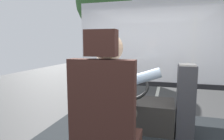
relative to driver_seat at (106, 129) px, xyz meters
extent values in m
cube|color=#393939|center=(0.10, 9.25, -1.20)|extent=(18.00, 44.00, 0.05)
cube|color=silver|center=(0.10, 9.25, -1.17)|extent=(0.12, 39.60, 0.00)
cube|color=#381E19|center=(0.00, -0.10, 0.22)|extent=(0.48, 0.10, 0.66)
cube|color=#381E19|center=(0.00, -0.10, 0.66)|extent=(0.22, 0.10, 0.18)
cylinder|color=#332D28|center=(0.09, 0.23, -0.03)|extent=(0.16, 0.47, 0.16)
cylinder|color=#332D28|center=(-0.09, 0.23, -0.03)|extent=(0.16, 0.47, 0.16)
cylinder|color=silver|center=(0.00, 0.06, 0.21)|extent=(0.37, 0.37, 0.63)
cube|color=#B2842D|center=(0.00, 0.25, 0.28)|extent=(0.06, 0.01, 0.39)
sphere|color=tan|center=(0.00, 0.06, 0.63)|extent=(0.23, 0.23, 0.23)
cylinder|color=silver|center=(0.12, 0.32, 0.33)|extent=(0.56, 0.21, 0.25)
cylinder|color=silver|center=(-0.12, 0.32, 0.33)|extent=(0.56, 0.21, 0.25)
cube|color=#282623|center=(0.00, 1.36, -0.35)|extent=(1.10, 0.56, 0.40)
cylinder|color=black|center=(0.00, 0.97, -0.04)|extent=(0.07, 0.28, 0.42)
torus|color=black|center=(0.00, 0.86, 0.15)|extent=(0.48, 0.44, 0.27)
cylinder|color=black|center=(0.00, 0.86, 0.15)|extent=(0.13, 0.13, 0.09)
cube|color=#333338|center=(0.68, 1.23, -0.08)|extent=(0.22, 0.27, 0.94)
cube|color=#9E9993|center=(0.68, 1.23, 0.40)|extent=(0.20, 0.25, 0.02)
cube|color=silver|center=(0.10, 2.07, 0.70)|extent=(2.50, 0.01, 1.40)
cube|color=black|center=(0.10, 2.07, -0.04)|extent=(2.50, 0.08, 0.08)
cylinder|color=#4C3828|center=(-3.22, 9.56, 0.39)|extent=(0.32, 0.32, 3.12)
sphere|color=#325E2D|center=(-3.22, 9.56, 3.01)|extent=(3.25, 3.25, 3.25)
cylinder|color=black|center=(3.53, 12.59, -0.92)|extent=(0.14, 0.50, 0.50)
camera|label=1|loc=(0.44, -1.34, 0.66)|focal=30.92mm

